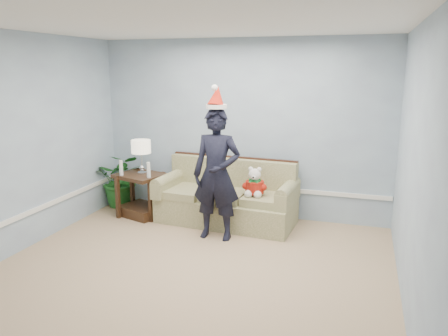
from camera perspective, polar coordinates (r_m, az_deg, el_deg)
name	(u,v)px	position (r m, az deg, el deg)	size (l,w,h in m)	color
room_shell	(174,161)	(4.37, -6.55, 0.86)	(4.54, 5.04, 2.74)	tan
wainscot_trim	(132,203)	(6.13, -11.89, -4.51)	(4.49, 4.99, 0.06)	white
sofa	(227,200)	(6.54, 0.42, -4.20)	(2.07, 1.00, 0.94)	#606931
side_table	(141,199)	(6.94, -10.75, -4.04)	(0.83, 0.76, 0.67)	#3C2316
table_lamp	(141,148)	(6.77, -10.78, 2.57)	(0.30, 0.30, 0.53)	silver
candle_pair	(135,169)	(6.67, -11.58, -0.18)	(0.52, 0.06, 0.23)	silver
houseplant	(122,179)	(7.45, -13.18, -1.46)	(0.81, 0.71, 0.91)	#1E5F20
man	(217,175)	(5.78, -0.96, -0.87)	(0.64, 0.42, 1.76)	black
santa_hat	(217,98)	(5.64, -0.95, 9.14)	(0.30, 0.33, 0.31)	white
teddy_bear	(255,185)	(6.17, 4.01, -2.27)	(0.27, 0.30, 0.42)	white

